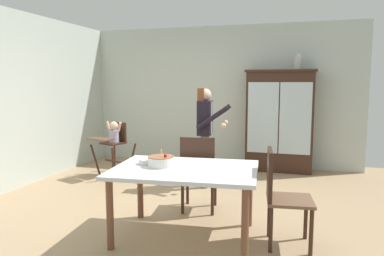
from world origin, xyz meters
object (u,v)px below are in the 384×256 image
object	(u,v)px
high_chair_with_toddler	(113,138)
dining_table	(185,176)
birthday_cake	(161,161)
serving_bowl	(147,161)
adult_person	(205,125)
dining_chair_far_side	(198,169)
china_cabinet	(279,121)
dining_chair_right_end	(279,191)
ceramic_vase	(298,63)

from	to	relation	value
high_chair_with_toddler	dining_table	size ratio (longest dim) A/B	0.61
birthday_cake	serving_bowl	xyz separation A→B (m)	(-0.19, 0.06, -0.03)
adult_person	dining_table	world-z (taller)	adult_person
birthday_cake	dining_chair_far_side	distance (m)	0.81
birthday_cake	dining_chair_far_side	world-z (taller)	dining_chair_far_side
adult_person	birthday_cake	bearing A→B (deg)	173.80
dining_table	dining_chair_far_side	bearing A→B (deg)	94.94
china_cabinet	dining_chair_right_end	world-z (taller)	china_cabinet
ceramic_vase	dining_table	xyz separation A→B (m)	(-1.04, -3.26, -1.31)
china_cabinet	high_chair_with_toddler	bearing A→B (deg)	-156.59
adult_person	birthday_cake	size ratio (longest dim) A/B	5.47
high_chair_with_toddler	adult_person	xyz separation A→B (m)	(1.70, -0.20, 0.31)
dining_table	ceramic_vase	bearing A→B (deg)	72.26
birthday_cake	dining_chair_right_end	world-z (taller)	dining_chair_right_end
ceramic_vase	adult_person	bearing A→B (deg)	-133.48
ceramic_vase	dining_table	world-z (taller)	ceramic_vase
serving_bowl	dining_chair_right_end	bearing A→B (deg)	1.36
high_chair_with_toddler	ceramic_vase	bearing A→B (deg)	40.29
high_chair_with_toddler	birthday_cake	size ratio (longest dim) A/B	3.39
ceramic_vase	birthday_cake	size ratio (longest dim) A/B	0.96
ceramic_vase	dining_table	distance (m)	3.66
adult_person	serving_bowl	xyz separation A→B (m)	(-0.18, -1.82, -0.20)
high_chair_with_toddler	adult_person	world-z (taller)	adult_person
high_chair_with_toddler	dining_chair_far_side	bearing A→B (deg)	-16.15
adult_person	ceramic_vase	bearing A→B (deg)	-50.02
high_chair_with_toddler	china_cabinet	bearing A→B (deg)	42.20
high_chair_with_toddler	dining_table	bearing A→B (deg)	-27.63
birthday_cake	serving_bowl	world-z (taller)	birthday_cake
dining_chair_right_end	ceramic_vase	bearing A→B (deg)	-8.59
serving_bowl	dining_chair_far_side	size ratio (longest dim) A/B	0.19
dining_table	dining_chair_right_end	size ratio (longest dim) A/B	1.63
dining_table	serving_bowl	distance (m)	0.47
dining_chair_right_end	china_cabinet	bearing A→B (deg)	-3.50
china_cabinet	dining_chair_right_end	size ratio (longest dim) A/B	1.92
ceramic_vase	dining_table	bearing A→B (deg)	-107.74
china_cabinet	high_chair_with_toddler	xyz separation A→B (m)	(-2.73, -1.18, -0.27)
dining_table	birthday_cake	xyz separation A→B (m)	(-0.26, -0.01, 0.14)
china_cabinet	dining_table	world-z (taller)	china_cabinet
china_cabinet	dining_chair_far_side	size ratio (longest dim) A/B	1.92
ceramic_vase	dining_chair_far_side	size ratio (longest dim) A/B	0.28
china_cabinet	birthday_cake	bearing A→B (deg)	-107.36
adult_person	serving_bowl	world-z (taller)	adult_person
china_cabinet	adult_person	size ratio (longest dim) A/B	1.20
china_cabinet	birthday_cake	size ratio (longest dim) A/B	6.58
ceramic_vase	high_chair_with_toddler	size ratio (longest dim) A/B	0.28
china_cabinet	dining_chair_far_side	bearing A→B (deg)	-108.14
dining_chair_far_side	adult_person	bearing A→B (deg)	-87.53
dining_table	dining_chair_far_side	distance (m)	0.75
dining_chair_far_side	birthday_cake	bearing A→B (deg)	67.42
birthday_cake	dining_chair_far_side	size ratio (longest dim) A/B	0.29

